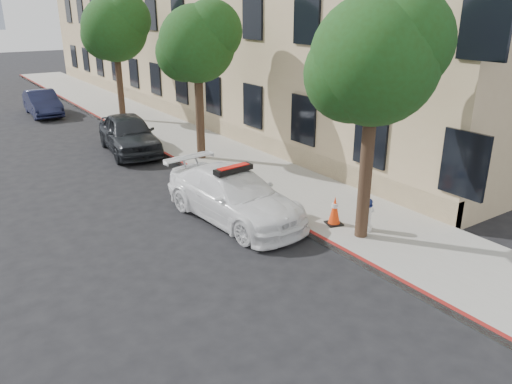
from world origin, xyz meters
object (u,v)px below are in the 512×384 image
object	(u,v)px
parked_car_far	(42,103)
parked_car_mid	(129,134)
police_car	(234,195)
traffic_cone	(335,211)
fire_hydrant	(366,214)

from	to	relation	value
parked_car_far	parked_car_mid	bearing A→B (deg)	-81.23
police_car	traffic_cone	xyz separation A→B (m)	(1.73, -2.01, -0.15)
parked_car_far	traffic_cone	bearing A→B (deg)	-79.97
parked_car_mid	fire_hydrant	size ratio (longest dim) A/B	5.20
police_car	fire_hydrant	distance (m)	3.44
parked_car_mid	police_car	bearing A→B (deg)	-83.30
parked_car_mid	parked_car_far	bearing A→B (deg)	104.42
police_car	fire_hydrant	xyz separation A→B (m)	(2.14, -2.69, -0.11)
parked_car_mid	traffic_cone	bearing A→B (deg)	-73.13
police_car	fire_hydrant	size ratio (longest dim) A/B	5.69
police_car	parked_car_far	world-z (taller)	police_car
police_car	fire_hydrant	bearing A→B (deg)	-56.97
fire_hydrant	traffic_cone	size ratio (longest dim) A/B	1.12
parked_car_far	fire_hydrant	bearing A→B (deg)	-79.07
parked_car_mid	fire_hydrant	world-z (taller)	parked_car_mid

